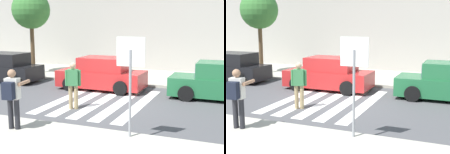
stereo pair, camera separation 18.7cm
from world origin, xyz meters
TOP-DOWN VIEW (x-y plane):
  - ground_plane at (0.00, 0.00)m, footprint 120.00×120.00m
  - sidewalk_far at (0.00, 6.00)m, footprint 60.00×4.80m
  - building_facade_far at (0.00, 10.40)m, footprint 56.00×4.00m
  - crosswalk_stripe_0 at (-1.60, 0.20)m, footprint 0.44×5.20m
  - crosswalk_stripe_1 at (-0.80, 0.20)m, footprint 0.44×5.20m
  - crosswalk_stripe_2 at (0.00, 0.20)m, footprint 0.44×5.20m
  - crosswalk_stripe_3 at (0.80, 0.20)m, footprint 0.44×5.20m
  - crosswalk_stripe_4 at (1.60, 0.20)m, footprint 0.44×5.20m
  - stop_sign at (2.43, -3.52)m, footprint 0.76×0.08m
  - photographer_with_backpack at (-0.84, -4.18)m, footprint 0.67×0.90m
  - pedestrian_crossing at (-0.53, -1.23)m, footprint 0.55×0.36m
  - parked_car_black at (-6.68, 2.30)m, footprint 4.10×1.92m
  - parked_car_red at (-0.89, 2.30)m, footprint 4.10×1.92m
  - parked_car_green at (4.48, 2.30)m, footprint 4.10×1.92m
  - street_tree_west at (-6.35, 4.46)m, footprint 2.22×2.22m

SIDE VIEW (x-z plane):
  - ground_plane at x=0.00m, z-range 0.00..0.00m
  - crosswalk_stripe_0 at x=-1.60m, z-range 0.00..0.01m
  - crosswalk_stripe_1 at x=-0.80m, z-range 0.00..0.01m
  - crosswalk_stripe_2 at x=0.00m, z-range 0.00..0.01m
  - crosswalk_stripe_3 at x=0.80m, z-range 0.00..0.01m
  - crosswalk_stripe_4 at x=1.60m, z-range 0.00..0.01m
  - sidewalk_far at x=0.00m, z-range 0.00..0.14m
  - parked_car_black at x=-6.68m, z-range -0.05..1.50m
  - parked_car_red at x=-0.89m, z-range -0.05..1.50m
  - parked_car_green at x=4.48m, z-range -0.05..1.50m
  - pedestrian_crossing at x=-0.53m, z-range 0.11..1.84m
  - photographer_with_backpack at x=-0.84m, z-range 0.31..2.03m
  - stop_sign at x=2.43m, z-range 0.75..3.40m
  - building_facade_far at x=0.00m, z-range 0.00..5.03m
  - street_tree_west at x=-6.35m, z-range 1.42..6.28m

